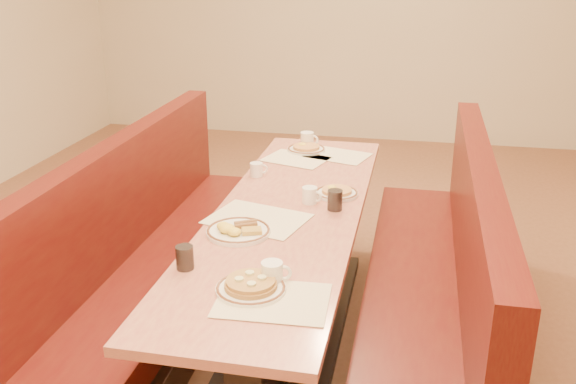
% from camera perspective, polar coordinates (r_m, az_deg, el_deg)
% --- Properties ---
extents(ground, '(8.00, 8.00, 0.00)m').
position_cam_1_polar(ground, '(3.50, 0.03, -13.09)').
color(ground, '#9E6647').
rests_on(ground, ground).
extents(diner_table, '(0.70, 2.50, 0.75)m').
position_cam_1_polar(diner_table, '(3.30, 0.03, -7.69)').
color(diner_table, black).
rests_on(diner_table, ground).
extents(booth_left, '(0.55, 2.50, 1.05)m').
position_cam_1_polar(booth_left, '(3.51, -11.82, -6.55)').
color(booth_left, '#4C3326').
rests_on(booth_left, ground).
extents(booth_right, '(0.55, 2.50, 1.05)m').
position_cam_1_polar(booth_right, '(3.26, 12.90, -8.95)').
color(booth_right, '#4C3326').
rests_on(booth_right, ground).
extents(placemat_near_left, '(0.52, 0.44, 0.00)m').
position_cam_1_polar(placemat_near_left, '(3.04, -2.72, -2.39)').
color(placemat_near_left, '#F8E5C2').
rests_on(placemat_near_left, diner_table).
extents(placemat_near_right, '(0.42, 0.32, 0.00)m').
position_cam_1_polar(placemat_near_right, '(2.36, -1.37, -9.58)').
color(placemat_near_right, '#F8E5C2').
rests_on(placemat_near_right, diner_table).
extents(placemat_far_left, '(0.43, 0.37, 0.00)m').
position_cam_1_polar(placemat_far_left, '(3.90, 0.72, 2.96)').
color(placemat_far_left, '#F8E5C2').
rests_on(placemat_far_left, diner_table).
extents(placemat_far_right, '(0.43, 0.37, 0.00)m').
position_cam_1_polar(placemat_far_right, '(3.99, 4.45, 3.27)').
color(placemat_far_right, '#F8E5C2').
rests_on(placemat_far_right, diner_table).
extents(pancake_plate, '(0.26, 0.26, 0.06)m').
position_cam_1_polar(pancake_plate, '(2.42, -3.33, -8.38)').
color(pancake_plate, white).
rests_on(pancake_plate, diner_table).
extents(eggs_plate, '(0.29, 0.29, 0.06)m').
position_cam_1_polar(eggs_plate, '(2.89, -4.50, -3.43)').
color(eggs_plate, white).
rests_on(eggs_plate, diner_table).
extents(extra_plate_mid, '(0.22, 0.22, 0.04)m').
position_cam_1_polar(extra_plate_mid, '(3.34, 4.34, -0.04)').
color(extra_plate_mid, white).
rests_on(extra_plate_mid, diner_table).
extents(extra_plate_far, '(0.24, 0.24, 0.05)m').
position_cam_1_polar(extra_plate_far, '(4.07, 1.63, 3.87)').
color(extra_plate_far, white).
rests_on(extra_plate_far, diner_table).
extents(coffee_mug_a, '(0.12, 0.08, 0.09)m').
position_cam_1_polar(coffee_mug_a, '(2.46, -1.35, -7.18)').
color(coffee_mug_a, white).
rests_on(coffee_mug_a, diner_table).
extents(coffee_mug_b, '(0.10, 0.07, 0.08)m').
position_cam_1_polar(coffee_mug_b, '(3.61, -2.78, 2.03)').
color(coffee_mug_b, white).
rests_on(coffee_mug_b, diner_table).
extents(coffee_mug_c, '(0.11, 0.08, 0.08)m').
position_cam_1_polar(coffee_mug_c, '(3.22, 1.99, -0.26)').
color(coffee_mug_c, white).
rests_on(coffee_mug_c, diner_table).
extents(coffee_mug_d, '(0.12, 0.09, 0.09)m').
position_cam_1_polar(coffee_mug_d, '(4.16, 1.76, 4.73)').
color(coffee_mug_d, white).
rests_on(coffee_mug_d, diner_table).
extents(soda_tumbler_near, '(0.07, 0.07, 0.10)m').
position_cam_1_polar(soda_tumbler_near, '(2.60, -9.16, -5.78)').
color(soda_tumbler_near, black).
rests_on(soda_tumbler_near, diner_table).
extents(soda_tumbler_mid, '(0.07, 0.07, 0.10)m').
position_cam_1_polar(soda_tumbler_mid, '(3.14, 4.19, -0.72)').
color(soda_tumbler_mid, black).
rests_on(soda_tumbler_mid, diner_table).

